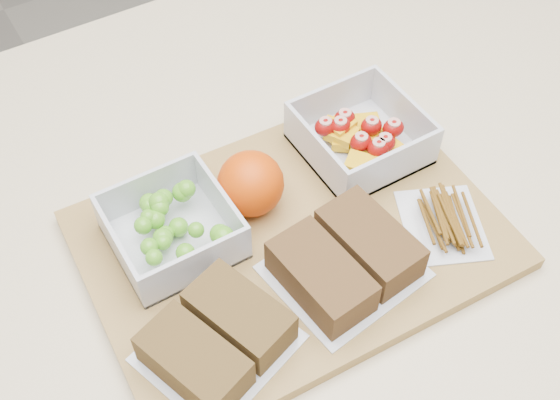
# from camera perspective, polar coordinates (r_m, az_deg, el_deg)

# --- Properties ---
(counter) EXTENTS (1.20, 0.90, 0.90)m
(counter) POSITION_cam_1_polar(r_m,az_deg,el_deg) (1.15, 0.35, -15.82)
(counter) COLOR beige
(counter) RESTS_ON ground
(cutting_board) EXTENTS (0.43, 0.32, 0.02)m
(cutting_board) POSITION_cam_1_polar(r_m,az_deg,el_deg) (0.74, 1.05, -3.23)
(cutting_board) COLOR #9F7B41
(cutting_board) RESTS_ON counter
(grape_container) EXTENTS (0.12, 0.12, 0.05)m
(grape_container) POSITION_cam_1_polar(r_m,az_deg,el_deg) (0.72, -8.71, -2.16)
(grape_container) COLOR silver
(grape_container) RESTS_ON cutting_board
(fruit_container) EXTENTS (0.13, 0.13, 0.05)m
(fruit_container) POSITION_cam_1_polar(r_m,az_deg,el_deg) (0.80, 6.52, 5.10)
(fruit_container) COLOR silver
(fruit_container) RESTS_ON cutting_board
(orange) EXTENTS (0.07, 0.07, 0.07)m
(orange) POSITION_cam_1_polar(r_m,az_deg,el_deg) (0.73, -2.40, 1.34)
(orange) COLOR #E04505
(orange) RESTS_ON cutting_board
(sandwich_bag_left) EXTENTS (0.16, 0.15, 0.04)m
(sandwich_bag_left) POSITION_cam_1_polar(r_m,az_deg,el_deg) (0.65, -5.13, -11.15)
(sandwich_bag_left) COLOR silver
(sandwich_bag_left) RESTS_ON cutting_board
(sandwich_bag_center) EXTENTS (0.15, 0.14, 0.04)m
(sandwich_bag_center) POSITION_cam_1_polar(r_m,az_deg,el_deg) (0.69, 5.33, -4.88)
(sandwich_bag_center) COLOR silver
(sandwich_bag_center) RESTS_ON cutting_board
(pretzel_bag) EXTENTS (0.12, 0.12, 0.02)m
(pretzel_bag) POSITION_cam_1_polar(r_m,az_deg,el_deg) (0.75, 13.16, -1.51)
(pretzel_bag) COLOR silver
(pretzel_bag) RESTS_ON cutting_board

